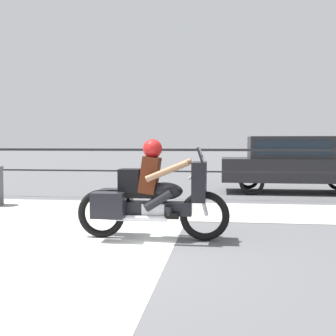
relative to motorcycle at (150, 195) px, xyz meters
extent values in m
plane|color=#565659|center=(-0.59, -0.75, -0.67)|extent=(120.00, 120.00, 0.00)
cube|color=#A8A59E|center=(-0.59, 2.65, -0.66)|extent=(44.00, 2.40, 0.01)
cube|color=silver|center=(-1.45, -0.95, -0.66)|extent=(3.71, 6.00, 0.01)
cube|color=#232326|center=(-0.59, 4.53, 0.60)|extent=(36.00, 0.04, 0.06)
cube|color=#232326|center=(-0.59, 4.53, 0.05)|extent=(36.00, 0.03, 0.04)
cylinder|color=#232326|center=(-0.59, 4.53, -0.02)|extent=(0.05, 0.05, 1.30)
torus|color=black|center=(0.81, 0.00, -0.30)|extent=(0.74, 0.11, 0.74)
torus|color=black|center=(-0.76, 0.00, -0.30)|extent=(0.74, 0.11, 0.74)
cube|color=black|center=(0.03, 0.00, -0.20)|extent=(1.20, 0.22, 0.20)
cube|color=silver|center=(0.06, 0.00, -0.25)|extent=(0.34, 0.26, 0.26)
ellipsoid|color=black|center=(0.21, 0.00, 0.06)|extent=(0.55, 0.30, 0.26)
cube|color=black|center=(-0.13, 0.00, 0.00)|extent=(0.69, 0.28, 0.08)
cube|color=black|center=(0.73, 0.00, 0.21)|extent=(0.20, 0.54, 0.58)
cube|color=#1E232B|center=(0.75, 0.00, 0.60)|extent=(0.10, 0.46, 0.24)
cylinder|color=silver|center=(0.59, 0.00, 0.26)|extent=(0.04, 0.70, 0.04)
cylinder|color=silver|center=(-0.16, -0.16, -0.33)|extent=(0.87, 0.09, 0.09)
cube|color=black|center=(-0.58, -0.24, -0.13)|extent=(0.48, 0.28, 0.37)
cube|color=black|center=(-0.58, 0.24, -0.13)|extent=(0.48, 0.28, 0.37)
cylinder|color=silver|center=(0.78, 0.00, -0.04)|extent=(0.18, 0.06, 0.51)
cube|color=#4C1E0F|center=(-0.01, 0.00, 0.30)|extent=(0.31, 0.36, 0.57)
sphere|color=#8C6647|center=(0.03, 0.00, 0.68)|extent=(0.23, 0.23, 0.23)
sphere|color=#B21919|center=(0.03, 0.00, 0.70)|extent=(0.29, 0.29, 0.29)
cylinder|color=black|center=(0.14, -0.15, -0.06)|extent=(0.44, 0.13, 0.34)
cylinder|color=black|center=(0.29, -0.15, -0.21)|extent=(0.11, 0.11, 0.13)
cube|color=black|center=(0.34, -0.15, -0.28)|extent=(0.20, 0.10, 0.09)
cylinder|color=black|center=(0.14, 0.15, -0.06)|extent=(0.44, 0.13, 0.34)
cylinder|color=black|center=(0.29, 0.15, -0.21)|extent=(0.11, 0.11, 0.13)
cube|color=black|center=(0.34, 0.15, -0.28)|extent=(0.20, 0.10, 0.09)
cylinder|color=#8C6647|center=(0.29, -0.30, 0.39)|extent=(0.63, 0.09, 0.33)
cylinder|color=#8C6647|center=(0.29, 0.30, 0.39)|extent=(0.63, 0.09, 0.33)
cube|color=black|center=(-0.31, 0.00, 0.21)|extent=(0.32, 0.32, 0.36)
cube|color=#232326|center=(3.23, 6.35, 0.00)|extent=(4.36, 1.74, 0.66)
cube|color=#232326|center=(2.97, 6.35, 0.65)|extent=(2.27, 1.53, 0.63)
cube|color=#19232D|center=(4.09, 6.35, 0.65)|extent=(0.04, 1.36, 0.50)
cube|color=#19232D|center=(2.97, 6.35, 0.65)|extent=(2.09, 1.56, 0.41)
torus|color=black|center=(1.88, 5.55, -0.33)|extent=(0.68, 0.11, 0.68)
torus|color=black|center=(1.88, 7.15, -0.33)|extent=(0.68, 0.11, 0.68)
camera|label=1|loc=(1.06, -6.18, 0.79)|focal=45.00mm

